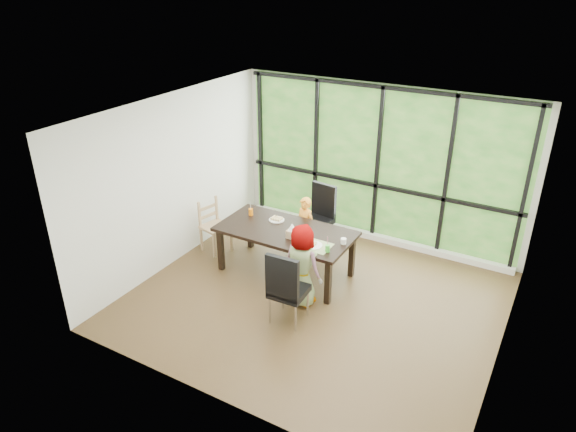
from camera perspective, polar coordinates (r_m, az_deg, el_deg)
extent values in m
plane|color=black|center=(7.66, 3.05, -9.08)|extent=(5.00, 5.00, 0.00)
plane|color=silver|center=(8.89, 9.88, 5.54)|extent=(5.00, 0.00, 5.00)
cube|color=#214B18|center=(8.87, 9.83, 5.50)|extent=(4.80, 0.02, 2.65)
cube|color=silver|center=(9.33, 9.06, -2.15)|extent=(4.80, 0.12, 0.10)
cube|color=black|center=(8.07, -0.26, -3.89)|extent=(2.09, 1.09, 0.75)
cube|color=black|center=(8.78, 3.20, -0.12)|extent=(0.52, 0.52, 1.08)
cube|color=black|center=(6.95, 0.11, -7.68)|extent=(0.48, 0.48, 1.08)
cube|color=#A47D59|center=(8.73, -7.94, -1.16)|extent=(0.49, 0.50, 0.90)
imported|color=orange|center=(8.48, 1.83, -1.24)|extent=(0.43, 0.35, 1.04)
imported|color=slate|center=(7.26, 1.61, -5.43)|extent=(0.65, 0.48, 1.22)
cube|color=tan|center=(7.47, 2.78, -3.22)|extent=(0.50, 0.37, 0.01)
cylinder|color=white|center=(8.18, -1.25, -0.42)|extent=(0.24, 0.24, 0.02)
cylinder|color=white|center=(7.46, 2.72, -3.22)|extent=(0.27, 0.27, 0.02)
cylinder|color=orange|center=(8.35, -4.09, 0.44)|extent=(0.07, 0.07, 0.11)
cylinder|color=#4DCF3F|center=(7.31, 4.34, -3.55)|extent=(0.07, 0.07, 0.10)
cylinder|color=white|center=(7.54, 6.08, -2.74)|extent=(0.08, 0.08, 0.08)
cube|color=tan|center=(7.65, 0.44, -1.96)|extent=(0.14, 0.14, 0.12)
cylinder|color=white|center=(8.31, -4.11, 1.04)|extent=(0.01, 0.04, 0.20)
cylinder|color=pink|center=(7.26, 4.36, -2.92)|extent=(0.01, 0.04, 0.20)
cone|color=white|center=(7.60, 0.45, -1.19)|extent=(0.12, 0.12, 0.11)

